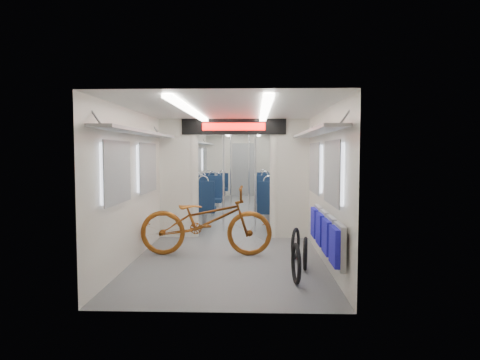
{
  "coord_description": "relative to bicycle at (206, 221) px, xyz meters",
  "views": [
    {
      "loc": [
        0.39,
        -10.33,
        1.66
      ],
      "look_at": [
        0.09,
        -1.29,
        1.07
      ],
      "focal_mm": 32.0,
      "sensor_mm": 36.0,
      "label": 1
    }
  ],
  "objects": [
    {
      "name": "stanchion_far_left",
      "position": [
        0.11,
        5.32,
        0.59
      ],
      "size": [
        0.04,
        0.04,
        2.3
      ],
      "primitive_type": "cylinder",
      "color": "silver",
      "rests_on": "ground"
    },
    {
      "name": "seat_bay_far_left",
      "position": [
        -0.55,
        6.87,
        -0.04
      ],
      "size": [
        0.88,
        1.92,
        1.05
      ],
      "color": "#0C1A35",
      "rests_on": "ground"
    },
    {
      "name": "bike_hoop_a",
      "position": [
        1.31,
        -1.49,
        -0.32
      ],
      "size": [
        0.09,
        0.53,
        0.53
      ],
      "primitive_type": "torus",
      "rotation": [
        1.57,
        0.0,
        1.65
      ],
      "color": "black",
      "rests_on": "ground"
    },
    {
      "name": "carriage",
      "position": [
        0.38,
        3.25,
        0.94
      ],
      "size": [
        12.0,
        12.02,
        2.31
      ],
      "color": "#515456",
      "rests_on": "ground"
    },
    {
      "name": "flip_bench",
      "position": [
        1.74,
        -1.09,
        0.02
      ],
      "size": [
        0.12,
        2.11,
        0.52
      ],
      "color": "gray",
      "rests_on": "carriage"
    },
    {
      "name": "seat_bay_near_right",
      "position": [
        1.32,
        3.29,
        0.02
      ],
      "size": [
        0.96,
        2.32,
        1.17
      ],
      "color": "#0C1A35",
      "rests_on": "ground"
    },
    {
      "name": "stanchion_near_right",
      "position": [
        0.79,
        2.04,
        0.59
      ],
      "size": [
        0.04,
        0.04,
        2.3
      ],
      "primitive_type": "cylinder",
      "color": "silver",
      "rests_on": "ground"
    },
    {
      "name": "bike_hoop_b",
      "position": [
        1.5,
        -0.84,
        -0.35
      ],
      "size": [
        0.12,
        0.48,
        0.47
      ],
      "primitive_type": "torus",
      "rotation": [
        1.57,
        0.0,
        1.42
      ],
      "color": "black",
      "rests_on": "ground"
    },
    {
      "name": "bicycle",
      "position": [
        0.0,
        0.0,
        0.0
      ],
      "size": [
        2.13,
        0.75,
        1.12
      ],
      "primitive_type": "imported",
      "rotation": [
        0.0,
        0.0,
        1.58
      ],
      "color": "brown",
      "rests_on": "ground"
    },
    {
      "name": "stanchion_far_right",
      "position": [
        0.63,
        5.38,
        0.59
      ],
      "size": [
        0.04,
        0.04,
        2.3
      ],
      "primitive_type": "cylinder",
      "color": "silver",
      "rests_on": "ground"
    },
    {
      "name": "seat_bay_near_left",
      "position": [
        -0.55,
        3.39,
        0.01
      ],
      "size": [
        0.95,
        2.28,
        1.16
      ],
      "color": "#0C1A35",
      "rests_on": "ground"
    },
    {
      "name": "seat_bay_far_right",
      "position": [
        1.32,
        6.76,
        -0.02
      ],
      "size": [
        0.9,
        2.02,
        1.08
      ],
      "color": "#0C1A35",
      "rests_on": "ground"
    },
    {
      "name": "bike_hoop_c",
      "position": [
        1.42,
        -0.2,
        -0.34
      ],
      "size": [
        0.2,
        0.48,
        0.49
      ],
      "primitive_type": "torus",
      "rotation": [
        1.57,
        0.0,
        1.26
      ],
      "color": "black",
      "rests_on": "ground"
    },
    {
      "name": "stanchion_near_left",
      "position": [
        0.13,
        2.09,
        0.59
      ],
      "size": [
        0.04,
        0.04,
        2.3
      ],
      "primitive_type": "cylinder",
      "color": "silver",
      "rests_on": "ground"
    }
  ]
}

